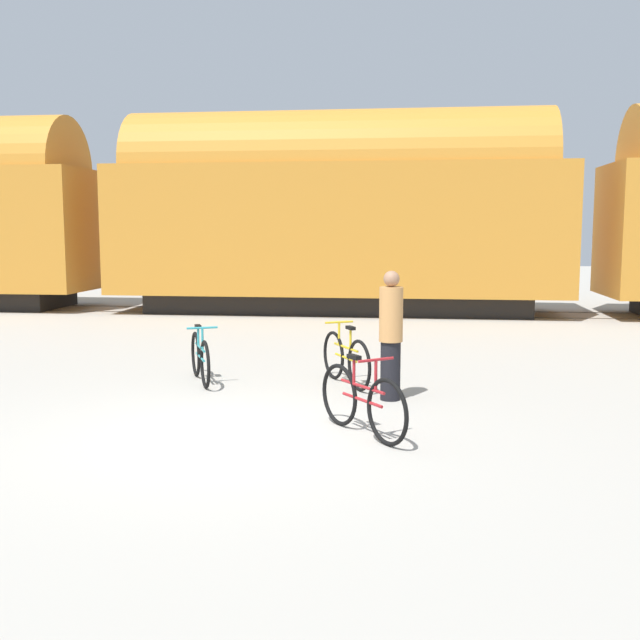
% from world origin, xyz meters
% --- Properties ---
extents(ground_plane, '(80.00, 80.00, 0.00)m').
position_xyz_m(ground_plane, '(0.00, 0.00, 0.00)').
color(ground_plane, '#A8A399').
extents(freight_train, '(39.53, 3.18, 5.57)m').
position_xyz_m(freight_train, '(-0.00, 12.73, 2.91)').
color(freight_train, black).
rests_on(freight_train, ground_plane).
extents(rail_near, '(51.53, 0.07, 0.01)m').
position_xyz_m(rail_near, '(0.00, 12.01, 0.01)').
color(rail_near, '#4C4238').
rests_on(rail_near, ground_plane).
extents(rail_far, '(51.53, 0.07, 0.01)m').
position_xyz_m(rail_far, '(0.00, 13.45, 0.01)').
color(rail_far, '#4C4238').
rests_on(rail_far, ground_plane).
extents(bicycle_yellow, '(0.87, 1.52, 0.94)m').
position_xyz_m(bicycle_yellow, '(1.13, 2.93, 0.40)').
color(bicycle_yellow, black).
rests_on(bicycle_yellow, ground_plane).
extents(bicycle_teal, '(0.74, 1.55, 0.89)m').
position_xyz_m(bicycle_teal, '(-1.11, 2.85, 0.38)').
color(bicycle_teal, black).
rests_on(bicycle_teal, ground_plane).
extents(bicycle_maroon, '(1.10, 1.41, 0.93)m').
position_xyz_m(bicycle_maroon, '(1.56, 0.19, 0.40)').
color(bicycle_maroon, black).
rests_on(bicycle_maroon, ground_plane).
extents(person_in_tan, '(0.32, 0.32, 1.79)m').
position_xyz_m(person_in_tan, '(1.83, 2.01, 0.90)').
color(person_in_tan, black).
rests_on(person_in_tan, ground_plane).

